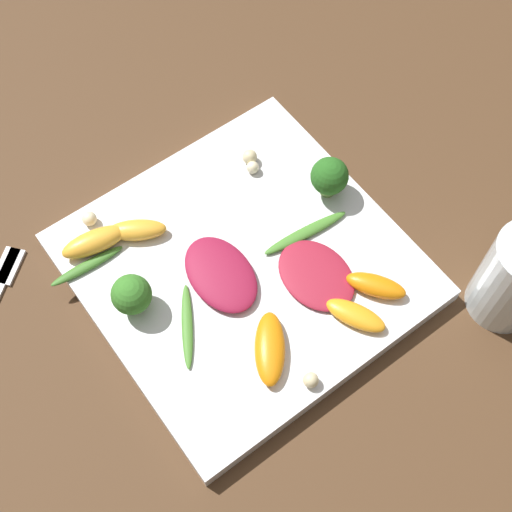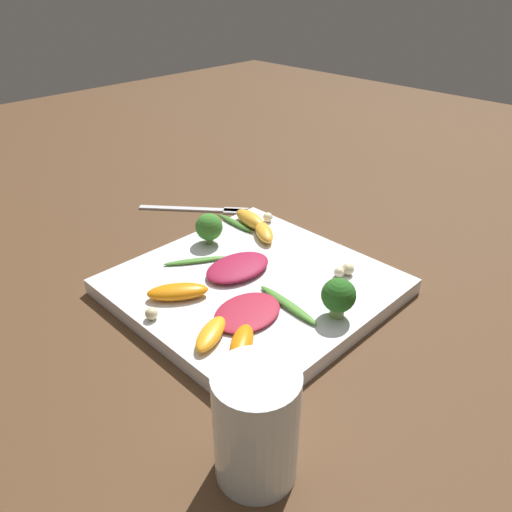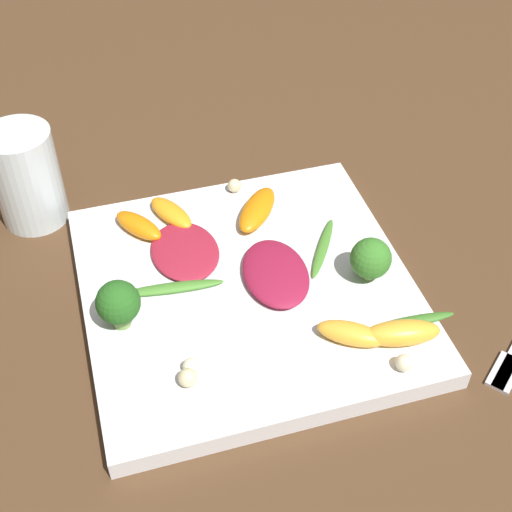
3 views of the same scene
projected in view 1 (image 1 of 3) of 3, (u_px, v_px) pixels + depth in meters
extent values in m
plane|color=#4C331E|center=(244.00, 272.00, 0.72)|extent=(2.40, 2.40, 0.00)
cube|color=white|center=(244.00, 267.00, 0.71)|extent=(0.30, 0.30, 0.02)
cube|color=silver|center=(8.00, 265.00, 0.72)|extent=(0.04, 0.04, 0.01)
ellipsoid|color=maroon|center=(316.00, 275.00, 0.69)|extent=(0.07, 0.09, 0.01)
ellipsoid|color=maroon|center=(222.00, 275.00, 0.69)|extent=(0.07, 0.09, 0.01)
ellipsoid|color=orange|center=(356.00, 315.00, 0.67)|extent=(0.05, 0.06, 0.01)
ellipsoid|color=orange|center=(376.00, 286.00, 0.68)|extent=(0.05, 0.06, 0.02)
ellipsoid|color=orange|center=(270.00, 348.00, 0.65)|extent=(0.07, 0.07, 0.02)
ellipsoid|color=#FCAD33|center=(137.00, 230.00, 0.71)|extent=(0.06, 0.05, 0.02)
ellipsoid|color=#FCAD33|center=(94.00, 242.00, 0.70)|extent=(0.07, 0.04, 0.02)
cylinder|color=#7A9E51|center=(134.00, 303.00, 0.67)|extent=(0.01, 0.01, 0.01)
sphere|color=#387A28|center=(131.00, 295.00, 0.66)|extent=(0.04, 0.04, 0.04)
cylinder|color=#7A9E51|center=(328.00, 187.00, 0.73)|extent=(0.02, 0.02, 0.02)
sphere|color=#26601E|center=(330.00, 176.00, 0.72)|extent=(0.04, 0.04, 0.04)
ellipsoid|color=#47842D|center=(187.00, 326.00, 0.67)|extent=(0.05, 0.08, 0.01)
ellipsoid|color=#3D7528|center=(87.00, 266.00, 0.70)|extent=(0.08, 0.02, 0.01)
ellipsoid|color=#47842D|center=(306.00, 233.00, 0.71)|extent=(0.10, 0.02, 0.01)
sphere|color=beige|center=(89.00, 219.00, 0.72)|extent=(0.01, 0.01, 0.01)
sphere|color=beige|center=(311.00, 380.00, 0.64)|extent=(0.01, 0.01, 0.01)
sphere|color=beige|center=(253.00, 167.00, 0.75)|extent=(0.01, 0.01, 0.01)
sphere|color=beige|center=(250.00, 157.00, 0.75)|extent=(0.02, 0.02, 0.02)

